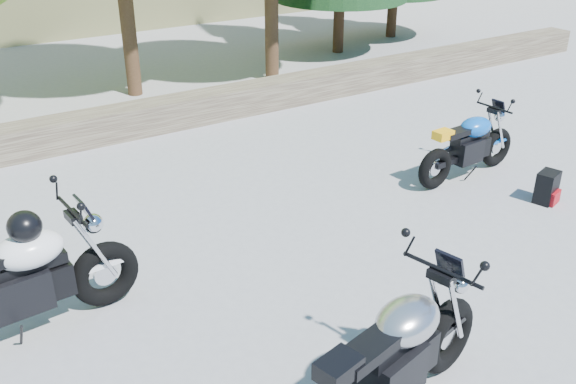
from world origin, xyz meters
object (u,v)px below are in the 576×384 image
object	(u,v)px
blue_bike	(469,146)
backpack	(547,188)
white_bike	(18,279)
silver_bike	(395,360)

from	to	relation	value
blue_bike	backpack	xyz separation A→B (m)	(0.29, -1.15, -0.26)
white_bike	blue_bike	world-z (taller)	white_bike
blue_bike	white_bike	bearing A→B (deg)	179.20
blue_bike	backpack	bearing A→B (deg)	-79.42
white_bike	blue_bike	size ratio (longest dim) A/B	1.19
white_bike	blue_bike	bearing A→B (deg)	-1.89
white_bike	blue_bike	xyz separation A→B (m)	(6.10, 0.32, -0.15)
blue_bike	backpack	world-z (taller)	blue_bike
silver_bike	backpack	xyz separation A→B (m)	(4.18, 1.78, -0.35)
silver_bike	backpack	world-z (taller)	silver_bike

